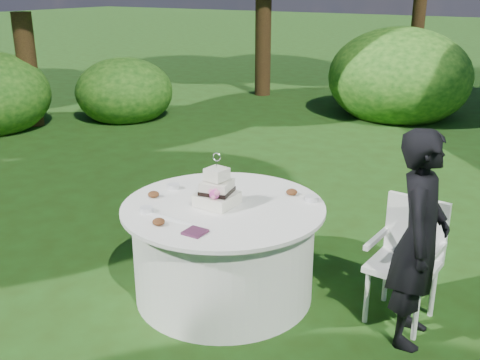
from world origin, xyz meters
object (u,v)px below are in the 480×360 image
at_px(table, 224,250).
at_px(cake, 217,191).
at_px(guest, 419,239).
at_px(chair, 408,252).
at_px(napkins, 195,232).

distance_m(table, cake, 0.50).
xyz_separation_m(guest, chair, (-0.12, 0.26, -0.24)).
distance_m(napkins, table, 0.67).
relative_size(guest, table, 0.97).
bearing_deg(napkins, guest, 28.87).
relative_size(napkins, cake, 0.34).
xyz_separation_m(napkins, guest, (1.32, 0.73, -0.02)).
height_order(napkins, cake, cake).
bearing_deg(table, napkins, -77.52).
bearing_deg(cake, chair, 20.03).
height_order(napkins, guest, guest).
bearing_deg(cake, table, 38.21).
xyz_separation_m(guest, table, (-1.43, -0.20, -0.37)).
bearing_deg(guest, napkins, 111.96).
bearing_deg(napkins, table, 102.48).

